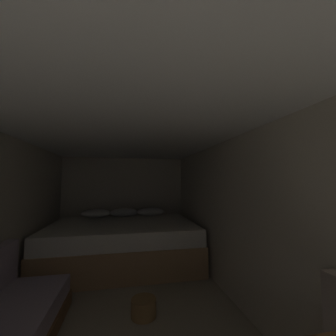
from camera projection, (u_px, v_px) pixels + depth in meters
The scene contains 6 objects.
ground_plane at pixel (121, 326), 2.11m from camera, with size 7.20×7.20×0.00m, color #A39984.
wall_back at pixel (124, 202), 4.75m from camera, with size 2.74×0.05×1.99m, color beige.
wall_right at pixel (241, 221), 2.44m from camera, with size 0.05×5.20×1.99m, color beige.
ceiling_slab at pixel (124, 128), 2.25m from camera, with size 2.74×5.20×0.05m, color white.
bed at pixel (123, 242), 3.79m from camera, with size 2.52×1.76×0.89m.
wicker_basket at pixel (144, 308), 2.28m from camera, with size 0.27×0.27×0.18m.
Camera 1 is at (0.03, -0.33, 1.44)m, focal length 22.55 mm.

